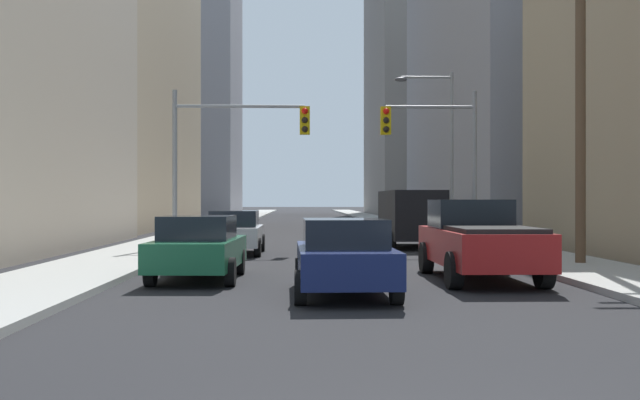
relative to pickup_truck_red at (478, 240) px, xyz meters
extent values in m
cube|color=#9E9E99|center=(-9.79, 37.20, -0.86)|extent=(3.01, 160.00, 0.15)
cube|color=#9E9E99|center=(3.29, 37.20, -0.86)|extent=(3.01, 160.00, 0.15)
cube|color=maroon|center=(0.00, -0.14, -0.13)|extent=(2.01, 5.41, 0.80)
cube|color=black|center=(0.00, 0.84, 0.62)|extent=(1.80, 1.80, 0.70)
cube|color=black|center=(0.00, -1.49, 0.32)|extent=(1.77, 2.38, 0.10)
cylinder|color=black|center=(-0.96, 1.59, -0.53)|extent=(0.28, 0.80, 0.80)
cylinder|color=black|center=(0.96, 1.59, -0.53)|extent=(0.28, 0.80, 0.80)
cylinder|color=black|center=(-0.96, -1.86, -0.53)|extent=(0.28, 0.80, 0.80)
cylinder|color=black|center=(0.96, -1.86, -0.53)|extent=(0.28, 0.80, 0.80)
cube|color=black|center=(0.23, 12.22, 0.38)|extent=(2.08, 5.23, 1.90)
cube|color=black|center=(0.23, 14.82, 0.79)|extent=(1.76, 0.05, 0.60)
cylinder|color=black|center=(-0.73, 13.88, -0.57)|extent=(0.24, 0.72, 0.72)
cylinder|color=black|center=(1.19, 13.88, -0.57)|extent=(0.24, 0.72, 0.72)
cylinder|color=black|center=(-0.73, 10.55, -0.57)|extent=(0.24, 0.72, 0.72)
cylinder|color=black|center=(1.19, 10.55, -0.57)|extent=(0.24, 0.72, 0.72)
cube|color=#141E4C|center=(-3.34, -2.84, -0.29)|extent=(1.87, 4.23, 0.65)
cube|color=black|center=(-3.34, -2.99, 0.31)|extent=(1.62, 1.93, 0.55)
cylinder|color=black|center=(-4.21, -1.50, -0.61)|extent=(0.22, 0.64, 0.64)
cylinder|color=black|center=(-2.48, -1.50, -0.61)|extent=(0.22, 0.64, 0.64)
cylinder|color=black|center=(-4.21, -4.18, -0.61)|extent=(0.22, 0.64, 0.64)
cylinder|color=black|center=(-2.48, -4.18, -0.61)|extent=(0.22, 0.64, 0.64)
cube|color=#195938|center=(-6.60, 0.09, -0.29)|extent=(1.96, 4.27, 0.65)
cube|color=black|center=(-6.60, -0.06, 0.31)|extent=(1.66, 1.96, 0.55)
cylinder|color=black|center=(-7.46, 1.44, -0.61)|extent=(0.22, 0.64, 0.64)
cylinder|color=black|center=(-5.73, 1.44, -0.61)|extent=(0.22, 0.64, 0.64)
cylinder|color=black|center=(-7.46, -1.25, -0.61)|extent=(0.22, 0.64, 0.64)
cylinder|color=black|center=(-5.73, -1.25, -0.61)|extent=(0.22, 0.64, 0.64)
cube|color=#B7BABF|center=(-6.47, 8.59, -0.29)|extent=(1.81, 4.20, 0.65)
cube|color=black|center=(-6.47, 8.44, 0.31)|extent=(1.59, 1.90, 0.55)
cylinder|color=black|center=(-7.34, 9.93, -0.61)|extent=(0.22, 0.64, 0.64)
cylinder|color=black|center=(-5.61, 9.93, -0.61)|extent=(0.22, 0.64, 0.64)
cylinder|color=black|center=(-7.34, 7.25, -0.61)|extent=(0.22, 0.64, 0.64)
cylinder|color=black|center=(-5.61, 7.25, -0.61)|extent=(0.22, 0.64, 0.64)
cylinder|color=gray|center=(-8.88, 10.50, 2.07)|extent=(0.18, 0.18, 6.00)
cylinder|color=gray|center=(-6.45, 10.50, 4.47)|extent=(4.86, 0.12, 0.12)
cube|color=gold|center=(-4.02, 10.50, 3.94)|extent=(0.38, 0.30, 1.05)
sphere|color=red|center=(-4.02, 10.33, 4.28)|extent=(0.24, 0.24, 0.24)
sphere|color=black|center=(-4.02, 10.33, 3.94)|extent=(0.24, 0.24, 0.24)
sphere|color=black|center=(-4.02, 10.33, 3.60)|extent=(0.24, 0.24, 0.24)
cylinder|color=gray|center=(2.39, 10.50, 2.07)|extent=(0.18, 0.18, 6.00)
cylinder|color=gray|center=(0.71, 10.50, 4.47)|extent=(3.36, 0.12, 0.12)
cube|color=gold|center=(-0.97, 10.50, 3.94)|extent=(0.38, 0.30, 1.05)
sphere|color=red|center=(-0.97, 10.33, 4.28)|extent=(0.24, 0.24, 0.24)
sphere|color=black|center=(-0.97, 10.33, 3.94)|extent=(0.24, 0.24, 0.24)
sphere|color=black|center=(-0.97, 10.33, 3.60)|extent=(0.24, 0.24, 0.24)
cylinder|color=brown|center=(3.59, 3.00, 3.91)|extent=(0.28, 0.28, 9.69)
cylinder|color=gray|center=(2.49, 15.22, 2.82)|extent=(0.16, 0.16, 7.50)
cylinder|color=gray|center=(1.37, 15.22, 6.37)|extent=(2.24, 0.10, 0.10)
ellipsoid|color=#4C4C51|center=(0.24, 15.22, 6.27)|extent=(0.56, 0.32, 0.20)
cube|color=#93939E|center=(13.20, 35.55, 11.20)|extent=(15.19, 29.85, 24.26)
cube|color=gray|center=(13.79, 78.20, 22.01)|extent=(17.12, 27.07, 45.89)
camera|label=1|loc=(-4.23, -17.61, 0.96)|focal=42.09mm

